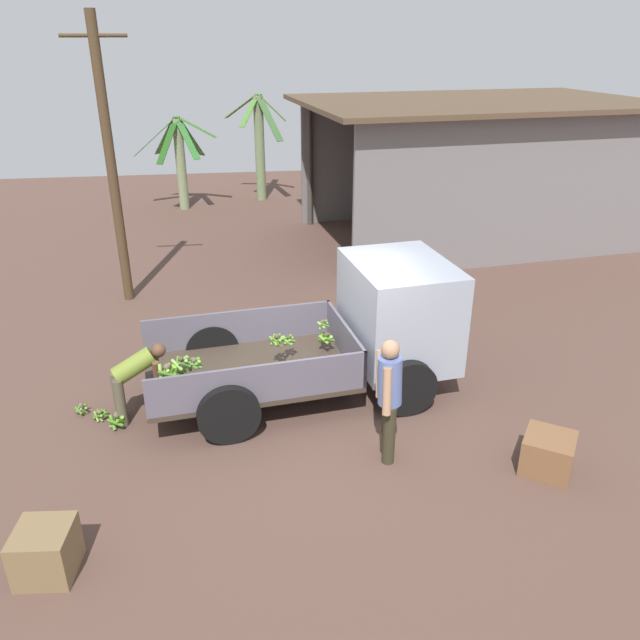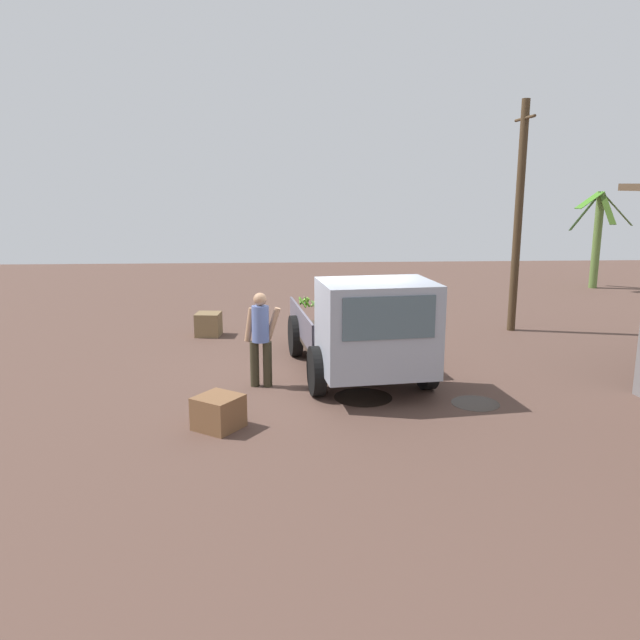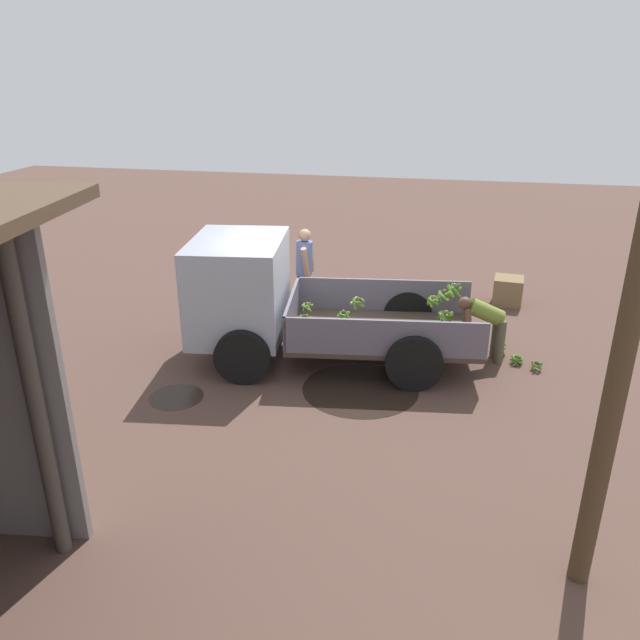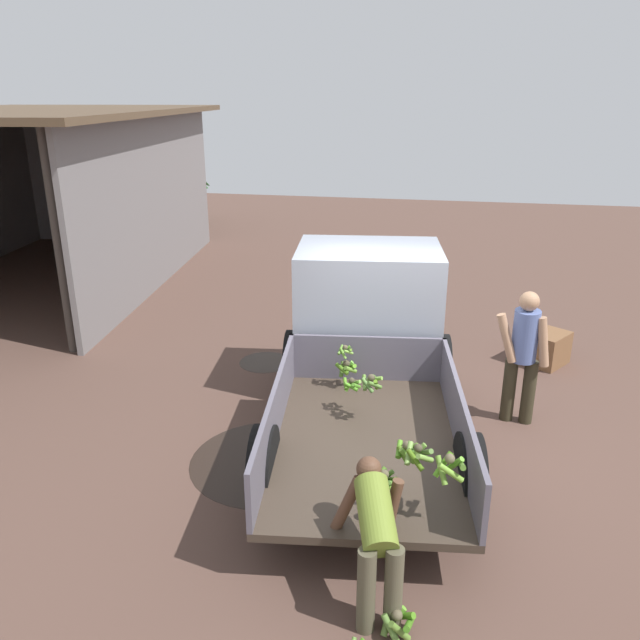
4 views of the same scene
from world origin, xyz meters
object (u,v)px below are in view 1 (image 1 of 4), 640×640
object	(u,v)px
person_worker_loading	(134,376)
person_foreground_visitor	(389,395)
banana_bunch_on_ground_0	(82,408)
wooden_crate_1	(548,453)
banana_bunch_on_ground_2	(117,420)
cargo_truck	(371,323)
wooden_crate_0	(46,551)
banana_bunch_on_ground_1	(100,414)
utility_pole	(111,164)

from	to	relation	value
person_worker_loading	person_foreground_visitor	bearing A→B (deg)	-39.26
banana_bunch_on_ground_0	wooden_crate_1	world-z (taller)	wooden_crate_1
banana_bunch_on_ground_2	cargo_truck	bearing A→B (deg)	10.96
person_foreground_visitor	banana_bunch_on_ground_0	distance (m)	4.66
cargo_truck	person_worker_loading	world-z (taller)	cargo_truck
banana_bunch_on_ground_0	wooden_crate_0	xyz separation A→B (m)	(0.26, -3.09, 0.18)
banana_bunch_on_ground_0	banana_bunch_on_ground_1	world-z (taller)	banana_bunch_on_ground_0
cargo_truck	person_worker_loading	size ratio (longest dim) A/B	4.25
utility_pole	banana_bunch_on_ground_2	world-z (taller)	utility_pole
person_foreground_visitor	wooden_crate_0	bearing A→B (deg)	27.56
wooden_crate_1	banana_bunch_on_ground_2	bearing A→B (deg)	162.51
utility_pole	person_foreground_visitor	size ratio (longest dim) A/B	3.23
banana_bunch_on_ground_0	banana_bunch_on_ground_2	bearing A→B (deg)	-36.93
utility_pole	person_worker_loading	size ratio (longest dim) A/B	4.89
wooden_crate_0	wooden_crate_1	xyz separation A→B (m)	(6.01, 0.86, -0.03)
banana_bunch_on_ground_1	banana_bunch_on_ground_2	bearing A→B (deg)	-40.90
banana_bunch_on_ground_0	banana_bunch_on_ground_1	size ratio (longest dim) A/B	0.94
cargo_truck	banana_bunch_on_ground_0	distance (m)	4.58
utility_pole	wooden_crate_1	world-z (taller)	utility_pole
cargo_truck	wooden_crate_1	xyz separation A→B (m)	(1.81, -2.54, -0.81)
utility_pole	wooden_crate_0	bearing A→B (deg)	-88.78
utility_pole	person_worker_loading	distance (m)	5.29
person_worker_loading	banana_bunch_on_ground_1	world-z (taller)	person_worker_loading
banana_bunch_on_ground_1	banana_bunch_on_ground_2	xyz separation A→B (m)	(0.29, -0.25, 0.04)
person_foreground_visitor	wooden_crate_0	world-z (taller)	person_foreground_visitor
banana_bunch_on_ground_0	wooden_crate_1	size ratio (longest dim) A/B	0.34
cargo_truck	banana_bunch_on_ground_1	size ratio (longest dim) A/B	21.68
person_foreground_visitor	banana_bunch_on_ground_0	world-z (taller)	person_foreground_visitor
banana_bunch_on_ground_1	banana_bunch_on_ground_2	size ratio (longest dim) A/B	0.79
utility_pole	banana_bunch_on_ground_1	size ratio (longest dim) A/B	24.91
utility_pole	wooden_crate_0	xyz separation A→B (m)	(0.16, -7.64, -2.59)
banana_bunch_on_ground_1	cargo_truck	bearing A→B (deg)	6.84
wooden_crate_0	wooden_crate_1	world-z (taller)	wooden_crate_0
utility_pole	person_worker_loading	world-z (taller)	utility_pole
person_worker_loading	banana_bunch_on_ground_2	xyz separation A→B (m)	(-0.28, -0.22, -0.58)
person_foreground_visitor	banana_bunch_on_ground_2	distance (m)	3.97
banana_bunch_on_ground_2	wooden_crate_1	world-z (taller)	wooden_crate_1
cargo_truck	wooden_crate_1	world-z (taller)	cargo_truck
banana_bunch_on_ground_0	banana_bunch_on_ground_2	xyz separation A→B (m)	(0.58, -0.44, 0.03)
utility_pole	banana_bunch_on_ground_2	distance (m)	5.71
banana_bunch_on_ground_0	banana_bunch_on_ground_2	world-z (taller)	banana_bunch_on_ground_2
wooden_crate_1	cargo_truck	bearing A→B (deg)	125.50
wooden_crate_0	wooden_crate_1	distance (m)	6.07
cargo_truck	person_worker_loading	distance (m)	3.66
person_foreground_visitor	wooden_crate_1	bearing A→B (deg)	171.71
banana_bunch_on_ground_1	wooden_crate_0	world-z (taller)	wooden_crate_0
banana_bunch_on_ground_1	banana_bunch_on_ground_0	bearing A→B (deg)	147.47
wooden_crate_0	wooden_crate_1	bearing A→B (deg)	8.14
utility_pole	wooden_crate_0	distance (m)	8.07
wooden_crate_0	cargo_truck	bearing A→B (deg)	39.04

